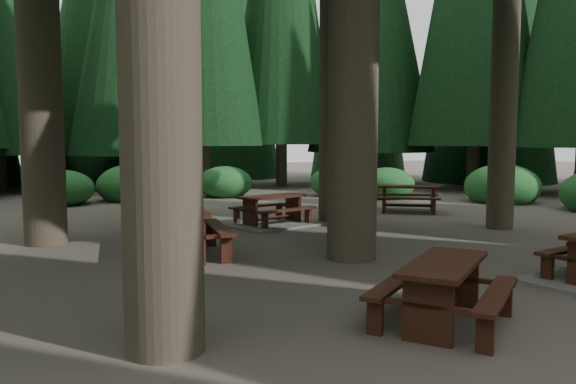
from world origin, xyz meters
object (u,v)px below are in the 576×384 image
object	(u,v)px
picnic_table_b	(181,225)
picnic_table_c	(272,215)
picnic_table_d	(409,194)
picnic_table_e	(444,283)

from	to	relation	value
picnic_table_b	picnic_table_c	bearing A→B (deg)	-39.38
picnic_table_b	picnic_table_d	world-z (taller)	picnic_table_b
picnic_table_c	picnic_table_e	world-z (taller)	picnic_table_c
picnic_table_b	picnic_table_d	size ratio (longest dim) A/B	0.93
picnic_table_c	picnic_table_e	distance (m)	7.60
picnic_table_c	picnic_table_d	distance (m)	4.60
picnic_table_b	picnic_table_c	size ratio (longest dim) A/B	0.78
picnic_table_c	picnic_table_e	xyz separation A→B (m)	(-0.58, -7.58, 0.24)
picnic_table_c	picnic_table_e	size ratio (longest dim) A/B	1.22
picnic_table_b	picnic_table_c	distance (m)	3.97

